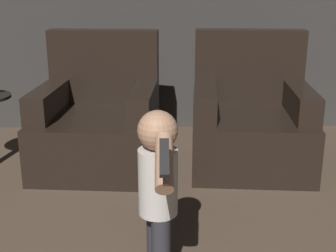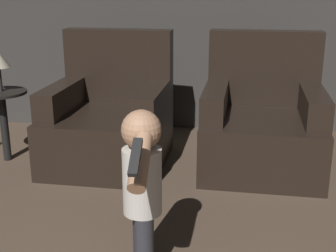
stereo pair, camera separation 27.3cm
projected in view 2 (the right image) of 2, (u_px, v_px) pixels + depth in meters
name	position (u px, v px, depth m)	size (l,w,h in m)	color
armchair_left	(110.00, 120.00, 3.55)	(0.92, 0.95, 0.98)	black
armchair_right	(262.00, 124.00, 3.46)	(0.92, 0.95, 0.98)	black
person_toddler	(142.00, 182.00, 2.10)	(0.18, 0.56, 0.81)	#28282D
side_table	(2.00, 106.00, 3.53)	(0.38, 0.38, 0.55)	black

